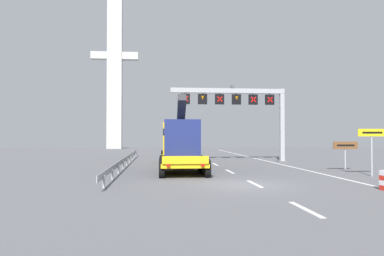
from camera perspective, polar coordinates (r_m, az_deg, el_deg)
name	(u,v)px	position (r m, az deg, el deg)	size (l,w,h in m)	color
ground	(245,185)	(18.13, 8.60, -9.10)	(112.00, 112.00, 0.00)	#5B5B60
lane_markings	(196,155)	(46.00, 0.60, -4.34)	(0.20, 71.12, 0.01)	silver
edge_line_right	(281,164)	(31.36, 14.25, -5.74)	(0.20, 63.00, 0.01)	silver
overhead_lane_gantry	(242,103)	(33.79, 8.10, 4.12)	(11.17, 0.90, 7.28)	#9EA0A5
heavy_haul_truck_yellow	(179,142)	(28.09, -2.10, -2.26)	(3.19, 14.10, 5.30)	yellow
exit_sign_yellow	(372,140)	(24.04, 27.19, -1.73)	(1.80, 0.15, 2.89)	#9EA0A5
tourist_info_sign_brown	(345,148)	(26.76, 23.64, -3.03)	(1.80, 0.15, 2.07)	#9EA0A5
guardrail_left	(126,159)	(29.70, -10.62, -4.94)	(0.13, 28.23, 0.76)	#999EA3
bridge_pylon_distant	(115,72)	(70.46, -12.43, 8.89)	(9.00, 2.00, 28.94)	#B7B7B2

